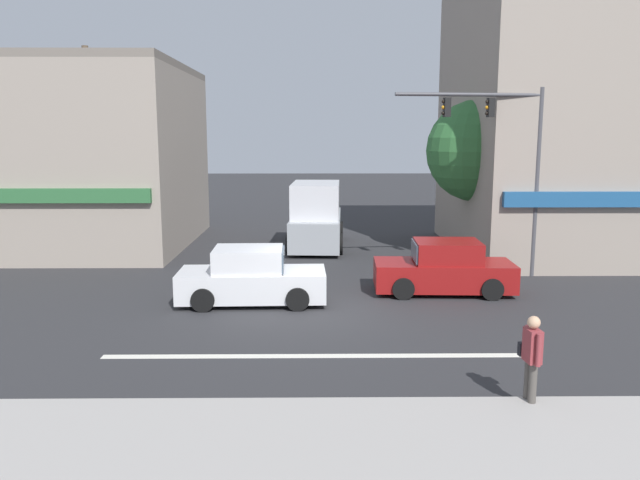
# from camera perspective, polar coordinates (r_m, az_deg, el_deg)

# --- Properties ---
(ground_plane) EXTENTS (120.00, 120.00, 0.00)m
(ground_plane) POSITION_cam_1_polar(r_m,az_deg,el_deg) (16.95, -0.73, -6.48)
(ground_plane) COLOR #2B2B2D
(lane_marking_stripe) EXTENTS (9.00, 0.24, 0.01)m
(lane_marking_stripe) POSITION_cam_1_polar(r_m,az_deg,el_deg) (13.62, -0.76, -10.55)
(lane_marking_stripe) COLOR silver
(lane_marking_stripe) RESTS_ON ground
(sidewalk_curb) EXTENTS (40.00, 5.00, 0.16)m
(sidewalk_curb) POSITION_cam_1_polar(r_m,az_deg,el_deg) (9.05, -0.84, -21.08)
(sidewalk_curb) COLOR #9E9993
(sidewalk_curb) RESTS_ON ground
(building_left_block) EXTENTS (11.79, 10.26, 7.58)m
(building_left_block) POSITION_cam_1_polar(r_m,az_deg,el_deg) (29.09, -23.56, 7.04)
(building_left_block) COLOR gray
(building_left_block) RESTS_ON ground
(building_right_corner) EXTENTS (13.01, 9.74, 12.02)m
(building_right_corner) POSITION_cam_1_polar(r_m,az_deg,el_deg) (28.05, 26.18, 11.33)
(building_right_corner) COLOR gray
(building_right_corner) RESTS_ON ground
(street_tree) EXTENTS (3.87, 3.87, 6.02)m
(street_tree) POSITION_cam_1_polar(r_m,az_deg,el_deg) (24.70, 14.18, 7.88)
(street_tree) COLOR #4C3823
(street_tree) RESTS_ON ground
(utility_pole_near_left) EXTENTS (1.40, 0.22, 7.69)m
(utility_pole_near_left) POSITION_cam_1_polar(r_m,az_deg,el_deg) (23.48, -20.17, 7.32)
(utility_pole_near_left) COLOR brown
(utility_pole_near_left) RESTS_ON ground
(utility_pole_far_right) EXTENTS (1.40, 0.22, 7.40)m
(utility_pole_far_right) POSITION_cam_1_polar(r_m,az_deg,el_deg) (26.15, 16.51, 7.37)
(utility_pole_far_right) COLOR brown
(utility_pole_far_right) RESTS_ON ground
(traffic_light_mast) EXTENTS (4.87, 0.65, 6.20)m
(traffic_light_mast) POSITION_cam_1_polar(r_m,az_deg,el_deg) (21.31, 16.94, 7.80)
(traffic_light_mast) COLOR #47474C
(traffic_light_mast) RESTS_ON ground
(sedan_waiting_far) EXTENTS (4.14, 1.96, 1.58)m
(sedan_waiting_far) POSITION_cam_1_polar(r_m,az_deg,el_deg) (17.64, -6.28, -3.51)
(sedan_waiting_far) COLOR silver
(sedan_waiting_far) RESTS_ON ground
(box_truck_crossing_center) EXTENTS (2.45, 5.69, 2.75)m
(box_truck_crossing_center) POSITION_cam_1_polar(r_m,az_deg,el_deg) (26.11, -0.35, 2.04)
(box_truck_crossing_center) COLOR #999EA3
(box_truck_crossing_center) RESTS_ON ground
(sedan_approaching_near) EXTENTS (4.17, 2.02, 1.58)m
(sedan_approaching_near) POSITION_cam_1_polar(r_m,az_deg,el_deg) (19.04, 11.28, -2.66)
(sedan_approaching_near) COLOR maroon
(sedan_approaching_near) RESTS_ON ground
(pedestrian_foreground_with_bag) EXTENTS (0.29, 0.68, 1.67)m
(pedestrian_foreground_with_bag) POSITION_cam_1_polar(r_m,az_deg,el_deg) (11.46, 18.77, -10.02)
(pedestrian_foreground_with_bag) COLOR #4C4742
(pedestrian_foreground_with_bag) RESTS_ON ground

